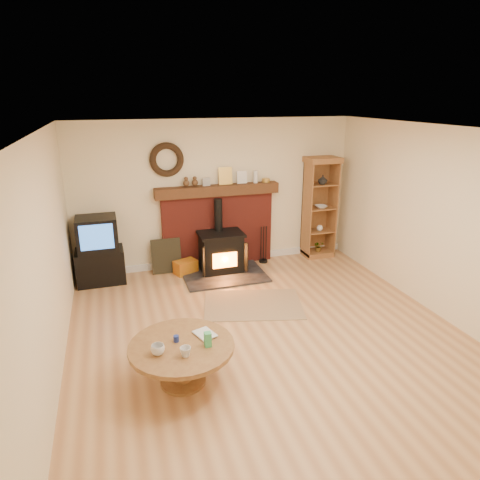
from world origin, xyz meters
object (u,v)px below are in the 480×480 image
object	(u,v)px
curio_cabinet	(319,208)
wood_stove	(221,253)
tv_unit	(99,251)
coffee_table	(182,352)

from	to	relation	value
curio_cabinet	wood_stove	bearing A→B (deg)	-171.95
wood_stove	curio_cabinet	xyz separation A→B (m)	(1.99, 0.28, 0.60)
tv_unit	coffee_table	xyz separation A→B (m)	(0.83, -3.04, -0.15)
wood_stove	coffee_table	size ratio (longest dim) A/B	1.25
coffee_table	tv_unit	bearing A→B (deg)	105.35
curio_cabinet	coffee_table	bearing A→B (deg)	-135.44
tv_unit	curio_cabinet	bearing A→B (deg)	1.23
wood_stove	tv_unit	xyz separation A→B (m)	(-2.02, 0.20, 0.19)
tv_unit	coffee_table	world-z (taller)	tv_unit
tv_unit	curio_cabinet	world-z (taller)	curio_cabinet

